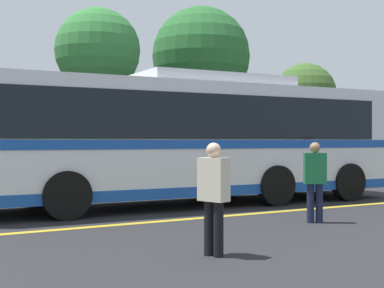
{
  "coord_description": "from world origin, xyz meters",
  "views": [
    {
      "loc": [
        -7.08,
        -11.8,
        1.6
      ],
      "look_at": [
        -0.49,
        -0.06,
        1.52
      ],
      "focal_mm": 50.0,
      "sensor_mm": 36.0,
      "label": 1
    }
  ],
  "objects_px": {
    "parked_car_3": "(327,165)",
    "tree_3": "(305,94)",
    "transit_bus": "(192,137)",
    "parked_car_2": "(176,168)",
    "tree_1": "(201,56)",
    "tree_0": "(98,51)",
    "pedestrian_2": "(315,177)",
    "pedestrian_0": "(214,192)"
  },
  "relations": [
    {
      "from": "parked_car_3",
      "to": "tree_3",
      "type": "distance_m",
      "value": 6.87
    },
    {
      "from": "parked_car_2",
      "to": "parked_car_3",
      "type": "relative_size",
      "value": 1.07
    },
    {
      "from": "transit_bus",
      "to": "parked_car_2",
      "type": "height_order",
      "value": "transit_bus"
    },
    {
      "from": "transit_bus",
      "to": "parked_car_2",
      "type": "relative_size",
      "value": 2.53
    },
    {
      "from": "parked_car_2",
      "to": "parked_car_3",
      "type": "height_order",
      "value": "parked_car_2"
    },
    {
      "from": "pedestrian_0",
      "to": "tree_3",
      "type": "xyz_separation_m",
      "value": [
        13.92,
        13.99,
        3.03
      ]
    },
    {
      "from": "transit_bus",
      "to": "tree_1",
      "type": "xyz_separation_m",
      "value": [
        5.05,
        8.22,
        3.56
      ]
    },
    {
      "from": "parked_car_2",
      "to": "pedestrian_0",
      "type": "relative_size",
      "value": 2.93
    },
    {
      "from": "transit_bus",
      "to": "pedestrian_0",
      "type": "relative_size",
      "value": 7.39
    },
    {
      "from": "transit_bus",
      "to": "tree_0",
      "type": "distance_m",
      "value": 7.5
    },
    {
      "from": "transit_bus",
      "to": "parked_car_3",
      "type": "height_order",
      "value": "transit_bus"
    },
    {
      "from": "pedestrian_0",
      "to": "transit_bus",
      "type": "bearing_deg",
      "value": -46.01
    },
    {
      "from": "pedestrian_2",
      "to": "tree_1",
      "type": "distance_m",
      "value": 13.57
    },
    {
      "from": "parked_car_3",
      "to": "tree_3",
      "type": "bearing_deg",
      "value": 145.98
    },
    {
      "from": "pedestrian_2",
      "to": "tree_1",
      "type": "height_order",
      "value": "tree_1"
    },
    {
      "from": "transit_bus",
      "to": "parked_car_3",
      "type": "relative_size",
      "value": 2.69
    },
    {
      "from": "parked_car_3",
      "to": "tree_0",
      "type": "bearing_deg",
      "value": -113.13
    },
    {
      "from": "tree_1",
      "to": "parked_car_3",
      "type": "bearing_deg",
      "value": -59.29
    },
    {
      "from": "parked_car_3",
      "to": "pedestrian_2",
      "type": "relative_size",
      "value": 2.75
    },
    {
      "from": "parked_car_3",
      "to": "tree_1",
      "type": "height_order",
      "value": "tree_1"
    },
    {
      "from": "tree_3",
      "to": "parked_car_3",
      "type": "bearing_deg",
      "value": -123.5
    },
    {
      "from": "pedestrian_2",
      "to": "tree_3",
      "type": "relative_size",
      "value": 0.29
    },
    {
      "from": "tree_3",
      "to": "pedestrian_2",
      "type": "bearing_deg",
      "value": -130.6
    },
    {
      "from": "transit_bus",
      "to": "tree_1",
      "type": "distance_m",
      "value": 10.28
    },
    {
      "from": "parked_car_2",
      "to": "tree_3",
      "type": "relative_size",
      "value": 0.85
    },
    {
      "from": "parked_car_3",
      "to": "pedestrian_0",
      "type": "height_order",
      "value": "pedestrian_0"
    },
    {
      "from": "parked_car_3",
      "to": "tree_0",
      "type": "height_order",
      "value": "tree_0"
    },
    {
      "from": "tree_0",
      "to": "tree_1",
      "type": "height_order",
      "value": "tree_1"
    },
    {
      "from": "pedestrian_0",
      "to": "pedestrian_2",
      "type": "height_order",
      "value": "pedestrian_0"
    },
    {
      "from": "pedestrian_0",
      "to": "tree_0",
      "type": "distance_m",
      "value": 13.13
    },
    {
      "from": "parked_car_3",
      "to": "tree_3",
      "type": "xyz_separation_m",
      "value": [
        3.35,
        5.06,
        3.22
      ]
    },
    {
      "from": "pedestrian_0",
      "to": "tree_0",
      "type": "height_order",
      "value": "tree_0"
    },
    {
      "from": "parked_car_2",
      "to": "tree_0",
      "type": "bearing_deg",
      "value": 22.52
    },
    {
      "from": "parked_car_2",
      "to": "pedestrian_2",
      "type": "distance_m",
      "value": 7.56
    },
    {
      "from": "transit_bus",
      "to": "tree_0",
      "type": "height_order",
      "value": "tree_0"
    },
    {
      "from": "transit_bus",
      "to": "tree_3",
      "type": "relative_size",
      "value": 2.14
    },
    {
      "from": "pedestrian_0",
      "to": "tree_1",
      "type": "distance_m",
      "value": 16.3
    },
    {
      "from": "parked_car_2",
      "to": "tree_3",
      "type": "distance_m",
      "value": 11.35
    },
    {
      "from": "tree_3",
      "to": "pedestrian_0",
      "type": "bearing_deg",
      "value": -134.87
    },
    {
      "from": "pedestrian_0",
      "to": "parked_car_3",
      "type": "bearing_deg",
      "value": -69.27
    },
    {
      "from": "parked_car_2",
      "to": "tree_3",
      "type": "bearing_deg",
      "value": -67.55
    },
    {
      "from": "parked_car_2",
      "to": "parked_car_3",
      "type": "bearing_deg",
      "value": -95.78
    }
  ]
}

